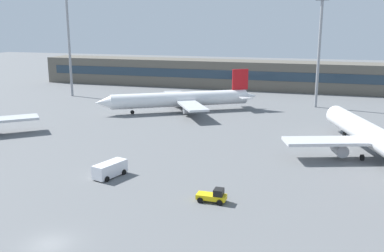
% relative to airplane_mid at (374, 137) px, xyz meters
% --- Properties ---
extents(ground_plane, '(400.00, 400.00, 0.00)m').
position_rel_airplane_mid_xyz_m(ground_plane, '(-33.03, -0.25, -3.20)').
color(ground_plane, slate).
extents(terminal_building, '(141.98, 12.13, 9.00)m').
position_rel_airplane_mid_xyz_m(terminal_building, '(-33.03, 68.95, 1.31)').
color(terminal_building, '#5B564C').
rests_on(terminal_building, ground_plane).
extents(airplane_mid, '(29.34, 41.08, 10.48)m').
position_rel_airplane_mid_xyz_m(airplane_mid, '(0.00, 0.00, 0.00)').
color(airplane_mid, silver).
rests_on(airplane_mid, ground_plane).
extents(airplane_far, '(35.77, 26.11, 9.95)m').
position_rel_airplane_mid_xyz_m(airplane_far, '(-41.49, 25.49, -0.16)').
color(airplane_far, white).
rests_on(airplane_far, ground_plane).
extents(baggage_tug_yellow, '(3.61, 1.84, 1.75)m').
position_rel_airplane_mid_xyz_m(baggage_tug_yellow, '(-20.13, -25.57, -2.40)').
color(baggage_tug_yellow, yellow).
rests_on(baggage_tug_yellow, ground_plane).
extents(service_van_white, '(3.42, 5.56, 2.08)m').
position_rel_airplane_mid_xyz_m(service_van_white, '(-36.22, -21.09, -2.08)').
color(service_van_white, white).
rests_on(service_van_white, ground_plane).
extents(floodlight_tower_west, '(3.20, 0.80, 30.20)m').
position_rel_airplane_mid_xyz_m(floodlight_tower_west, '(-79.29, 38.61, 13.99)').
color(floodlight_tower_west, gray).
rests_on(floodlight_tower_west, ground_plane).
extents(floodlight_tower_east, '(3.20, 0.80, 27.65)m').
position_rel_airplane_mid_xyz_m(floodlight_tower_east, '(-9.87, 41.23, 12.68)').
color(floodlight_tower_east, gray).
rests_on(floodlight_tower_east, ground_plane).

